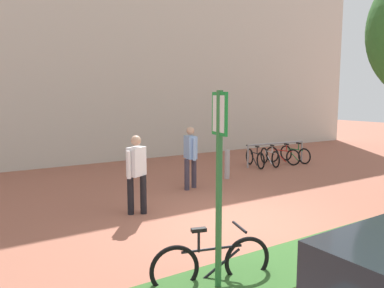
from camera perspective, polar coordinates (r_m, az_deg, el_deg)
name	(u,v)px	position (r m, az deg, el deg)	size (l,w,h in m)	color
ground_plane	(240,223)	(7.83, 7.37, -11.77)	(60.00, 60.00, 0.00)	#9E5B47
building_facade	(95,31)	(15.42, -14.52, 16.23)	(28.00, 1.20, 10.00)	beige
planter_strip	(331,253)	(6.58, 20.32, -15.23)	(7.00, 1.10, 0.16)	#336028
parking_sign_post	(219,166)	(4.59, 4.15, -3.36)	(0.09, 0.36, 2.62)	#2D7238
bike_at_sign	(212,263)	(5.23, 3.06, -17.64)	(1.63, 0.57, 0.86)	black
bike_rack_cluster	(276,155)	(14.35, 12.61, -1.70)	(2.65, 1.63, 0.83)	#99999E
bollard_steel	(227,164)	(11.67, 5.37, -3.09)	(0.16, 0.16, 0.90)	#ADADB2
person_casual_tan	(190,154)	(10.27, -0.24, -1.47)	(0.45, 0.60, 1.72)	#383342
person_shirt_white	(137,170)	(8.15, -8.42, -3.86)	(0.55, 0.40, 1.72)	black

